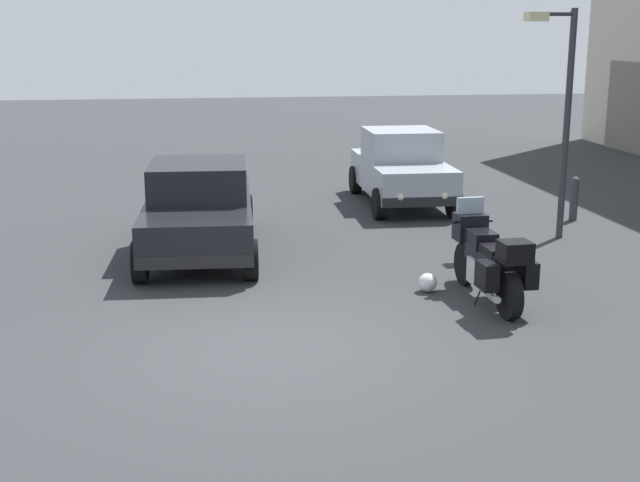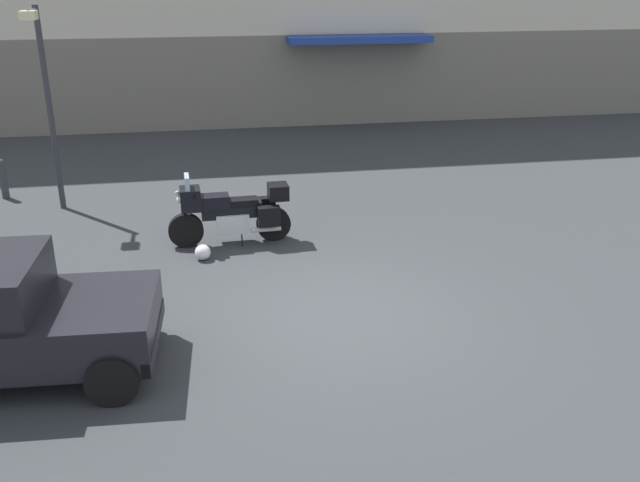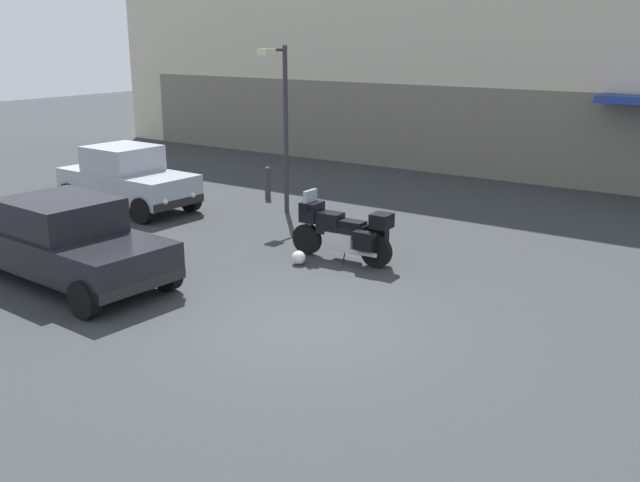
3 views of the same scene
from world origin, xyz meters
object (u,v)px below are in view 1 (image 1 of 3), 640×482
Objects in this scene: car_sedan_far at (199,208)px; bollard_curbside at (574,197)px; helmet at (427,283)px; motorcycle at (488,259)px; car_hatchback_near at (401,168)px; streetlamp_curbside at (560,99)px.

bollard_curbside is at bearing -76.61° from car_sedan_far.
bollard_curbside is (-4.24, 4.27, 0.33)m from helmet.
car_hatchback_near is (-7.01, 0.53, 0.19)m from motorcycle.
car_sedan_far is 6.69m from streetlamp_curbside.
bollard_curbside is (-1.35, 7.52, -0.31)m from car_sedan_far.
motorcycle is 8.08× the size of helmet.
car_hatchback_near reaches higher than car_sedan_far.
helmet is 6.03m from bollard_curbside.
car_hatchback_near is 3.76m from bollard_curbside.
helmet is at bearing -128.40° from car_sedan_far.
motorcycle is 0.49× the size of car_sedan_far.
helmet is at bearing 48.35° from motorcycle.
car_sedan_far is (3.55, -4.49, -0.03)m from car_hatchback_near.
helmet is 4.40m from car_sedan_far.
car_sedan_far reaches higher than helmet.
streetlamp_curbside reaches higher than bollard_curbside.
car_hatchback_near is at bearing -48.46° from car_sedan_far.
streetlamp_curbside is at bearing 132.00° from helmet.
streetlamp_curbside is (-2.88, 3.20, 2.42)m from helmet.
bollard_curbside reaches higher than helmet.
helmet is 0.07× the size of streetlamp_curbside.
car_sedan_far is at bearing 46.49° from motorcycle.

